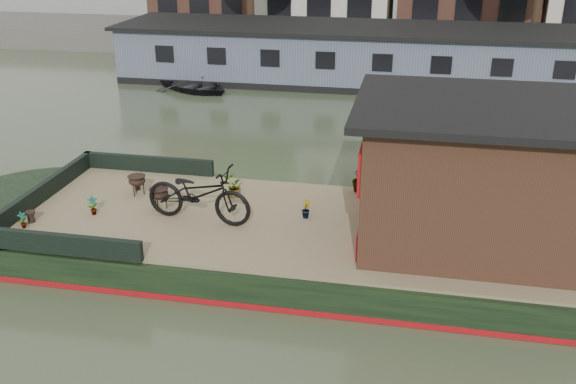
% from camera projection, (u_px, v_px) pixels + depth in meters
% --- Properties ---
extents(ground, '(120.00, 120.00, 0.00)m').
position_uv_depth(ground, '(339.00, 258.00, 11.91)').
color(ground, '#2D3B25').
rests_on(ground, ground).
extents(houseboat_hull, '(14.01, 4.02, 0.60)m').
position_uv_depth(houseboat_hull, '(269.00, 238.00, 12.04)').
color(houseboat_hull, black).
rests_on(houseboat_hull, ground).
extents(houseboat_deck, '(11.80, 3.80, 0.05)m').
position_uv_depth(houseboat_deck, '(340.00, 227.00, 11.67)').
color(houseboat_deck, '#77674A').
rests_on(houseboat_deck, houseboat_hull).
extents(bow_bulwark, '(3.00, 4.00, 0.35)m').
position_uv_depth(bow_bulwark, '(82.00, 196.00, 12.50)').
color(bow_bulwark, black).
rests_on(bow_bulwark, houseboat_deck).
extents(cabin, '(4.00, 3.50, 2.42)m').
position_uv_depth(cabin, '(471.00, 172.00, 10.78)').
color(cabin, '#321E13').
rests_on(cabin, houseboat_deck).
extents(bicycle, '(2.11, 0.96, 1.07)m').
position_uv_depth(bicycle, '(198.00, 194.00, 11.68)').
color(bicycle, black).
rests_on(bicycle, houseboat_deck).
extents(potted_plant_a, '(0.24, 0.23, 0.37)m').
position_uv_depth(potted_plant_a, '(93.00, 205.00, 12.05)').
color(potted_plant_a, maroon).
rests_on(potted_plant_a, houseboat_deck).
extents(potted_plant_b, '(0.19, 0.22, 0.34)m').
position_uv_depth(potted_plant_b, '(306.00, 209.00, 11.94)').
color(potted_plant_b, brown).
rests_on(potted_plant_b, houseboat_deck).
extents(potted_plant_c, '(0.49, 0.47, 0.42)m').
position_uv_depth(potted_plant_c, '(234.00, 187.00, 12.81)').
color(potted_plant_c, '#AE6A32').
rests_on(potted_plant_c, houseboat_deck).
extents(potted_plant_d, '(0.37, 0.37, 0.57)m').
position_uv_depth(potted_plant_d, '(360.00, 178.00, 13.04)').
color(potted_plant_d, brown).
rests_on(potted_plant_d, houseboat_deck).
extents(potted_plant_e, '(0.16, 0.19, 0.32)m').
position_uv_depth(potted_plant_e, '(23.00, 220.00, 11.53)').
color(potted_plant_e, maroon).
rests_on(potted_plant_e, houseboat_deck).
extents(brazier_front, '(0.43, 0.43, 0.41)m').
position_uv_depth(brazier_front, '(137.00, 185.00, 12.92)').
color(brazier_front, black).
rests_on(brazier_front, houseboat_deck).
extents(brazier_rear, '(0.50, 0.50, 0.42)m').
position_uv_depth(brazier_rear, '(159.00, 198.00, 12.29)').
color(brazier_rear, black).
rests_on(brazier_rear, houseboat_deck).
extents(bollard_port, '(0.17, 0.17, 0.19)m').
position_uv_depth(bollard_port, '(137.00, 185.00, 13.20)').
color(bollard_port, black).
rests_on(bollard_port, houseboat_deck).
extents(bollard_stbd, '(0.19, 0.19, 0.21)m').
position_uv_depth(bollard_stbd, '(31.00, 217.00, 11.78)').
color(bollard_stbd, black).
rests_on(bollard_stbd, houseboat_deck).
extents(dinghy, '(3.61, 3.25, 0.61)m').
position_uv_depth(dinghy, '(195.00, 82.00, 23.37)').
color(dinghy, black).
rests_on(dinghy, ground).
extents(far_houseboat, '(20.40, 4.40, 2.11)m').
position_uv_depth(far_houseboat, '(385.00, 58.00, 24.16)').
color(far_houseboat, '#4F5A69').
rests_on(far_houseboat, ground).
extents(quay, '(60.00, 6.00, 0.90)m').
position_uv_depth(quay, '(393.00, 42.00, 30.23)').
color(quay, '#47443F').
rests_on(quay, ground).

